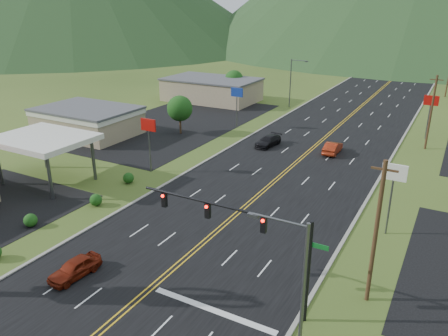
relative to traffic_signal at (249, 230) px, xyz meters
The scene contains 17 objects.
traffic_signal is the anchor object (origin of this frame).
streetlight_east 6.17m from the traffic_signal, 40.39° to the right, with size 3.28×0.25×9.00m.
streetlight_west 58.88m from the traffic_signal, 107.97° to the left, with size 3.28×0.25×9.00m.
gas_canopy 29.59m from the traffic_signal, 164.30° to the left, with size 10.00×8.00×5.30m.
building_west_mid 45.46m from the traffic_signal, 148.05° to the left, with size 14.40×10.40×4.10m.
building_west_far 64.15m from the traffic_signal, 122.56° to the left, with size 18.40×11.40×4.50m.
pole_sign_west_a 26.00m from the traffic_signal, 142.00° to the left, with size 2.00×0.18×6.40m.
pole_sign_west_b 43.17m from the traffic_signal, 118.32° to the left, with size 2.00×0.18×6.40m.
pole_sign_east_a 15.45m from the traffic_signal, 65.05° to the left, with size 2.00×0.18×6.40m.
pole_sign_east_b 46.47m from the traffic_signal, 81.94° to the left, with size 2.00×0.18×6.40m.
tree_west_a 40.80m from the traffic_signal, 130.50° to the left, with size 3.84×3.84×5.82m.
tree_west_b 66.01m from the traffic_signal, 118.49° to the left, with size 3.84×3.84×5.82m.
utility_pole_a 8.08m from the traffic_signal, 29.72° to the left, with size 1.60×0.28×10.00m.
utility_pole_b 41.60m from the traffic_signal, 80.29° to the left, with size 1.60×0.28×10.00m.
car_red_near 13.50m from the traffic_signal, 163.55° to the right, with size 1.63×4.06×1.38m, color maroon.
car_dark_mid 34.25m from the traffic_signal, 111.18° to the left, with size 1.96×4.82×1.40m, color black.
car_red_far 33.39m from the traffic_signal, 96.16° to the left, with size 1.62×4.66×1.53m, color #992710.
Camera 1 is at (16.86, -7.97, 18.77)m, focal length 35.00 mm.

